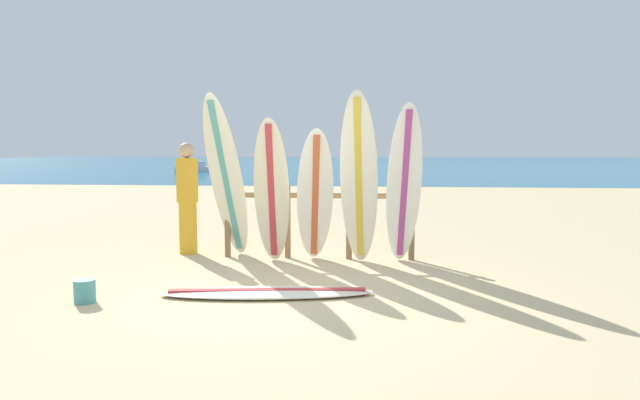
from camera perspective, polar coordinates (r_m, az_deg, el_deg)
The scene contains 12 objects.
ground_plane at distance 6.21m, azimuth -5.21°, elevation -10.12°, with size 120.00×120.00×0.00m, color #D3BC8C.
ocean_water at distance 63.91m, azimuth 4.33°, elevation 3.89°, with size 120.00×80.00×0.01m, color #196B93.
surfboard_rack at distance 8.26m, azimuth -0.19°, elevation -1.36°, with size 2.89×0.09×1.10m.
surfboard_leaning_far_left at distance 8.11m, azimuth -9.66°, elevation 2.13°, with size 0.61×1.27×2.42m.
surfboard_leaning_left at distance 7.90m, azimuth -5.03°, elevation 0.90°, with size 0.51×0.53×2.09m.
surfboard_leaning_center_left at distance 7.82m, azimuth -0.52°, elevation 0.32°, with size 0.66×1.02×1.94m.
surfboard_leaning_center at distance 7.76m, azimuth 4.05°, elevation 2.16°, with size 0.60×0.70×2.45m.
surfboard_leaning_center_right at distance 7.81m, azimuth 8.69°, elevation 1.50°, with size 0.57×0.85×2.27m.
surfboard_lying_on_sand at distance 6.32m, azimuth -5.46°, elevation -9.52°, with size 2.45×0.84×0.08m.
beachgoer_standing at distance 8.83m, azimuth -13.57°, elevation 0.70°, with size 0.31×0.24×1.74m.
small_boat_offshore at distance 39.54m, azimuth -12.66°, elevation 3.23°, with size 2.71×2.76×0.71m.
sand_bucket at distance 6.51m, azimuth -23.17°, elevation -8.67°, with size 0.23×0.23×0.25m, color teal.
Camera 1 is at (1.10, -5.88, 1.66)m, focal length 30.91 mm.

